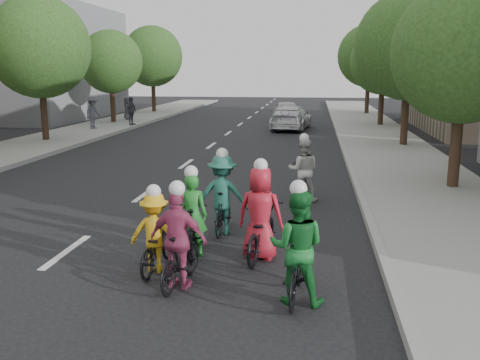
% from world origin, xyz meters
% --- Properties ---
extents(ground, '(120.00, 120.00, 0.00)m').
position_xyz_m(ground, '(0.00, 0.00, 0.00)').
color(ground, black).
rests_on(ground, ground).
extents(curb_left, '(0.18, 80.00, 0.18)m').
position_xyz_m(curb_left, '(-6.05, 10.00, 0.09)').
color(curb_left, '#999993').
rests_on(curb_left, ground).
extents(sidewalk_right, '(4.00, 80.00, 0.15)m').
position_xyz_m(sidewalk_right, '(8.00, 10.00, 0.07)').
color(sidewalk_right, gray).
rests_on(sidewalk_right, ground).
extents(curb_right, '(0.18, 80.00, 0.18)m').
position_xyz_m(curb_right, '(6.05, 10.00, 0.09)').
color(curb_right, '#999993').
rests_on(curb_right, ground).
extents(bldg_sw, '(10.00, 14.00, 8.00)m').
position_xyz_m(bldg_sw, '(-16.00, 28.00, 4.00)').
color(bldg_sw, slate).
rests_on(bldg_sw, ground).
extents(tree_l_3, '(4.80, 4.80, 6.93)m').
position_xyz_m(tree_l_3, '(-8.20, 15.00, 4.52)').
color(tree_l_3, black).
rests_on(tree_l_3, ground).
extents(tree_l_4, '(4.00, 4.00, 5.97)m').
position_xyz_m(tree_l_4, '(-8.20, 24.00, 3.96)').
color(tree_l_4, black).
rests_on(tree_l_4, ground).
extents(tree_l_5, '(4.80, 4.80, 6.93)m').
position_xyz_m(tree_l_5, '(-8.20, 33.00, 4.52)').
color(tree_l_5, black).
rests_on(tree_l_5, ground).
extents(tree_r_0, '(4.00, 4.00, 5.97)m').
position_xyz_m(tree_r_0, '(8.80, 6.60, 3.96)').
color(tree_r_0, black).
rests_on(tree_r_0, ground).
extents(tree_r_1, '(4.80, 4.80, 6.93)m').
position_xyz_m(tree_r_1, '(8.80, 15.60, 4.52)').
color(tree_r_1, black).
rests_on(tree_r_1, ground).
extents(tree_r_2, '(4.00, 4.00, 5.97)m').
position_xyz_m(tree_r_2, '(8.80, 24.60, 3.96)').
color(tree_r_2, black).
rests_on(tree_r_2, ground).
extents(tree_r_3, '(4.80, 4.80, 6.93)m').
position_xyz_m(tree_r_3, '(8.80, 33.60, 4.52)').
color(tree_r_3, black).
rests_on(tree_r_3, ground).
extents(cyclist_0, '(0.93, 1.94, 1.91)m').
position_xyz_m(cyclist_0, '(3.79, 0.22, 0.66)').
color(cyclist_0, black).
rests_on(cyclist_0, ground).
extents(cyclist_1, '(0.61, 1.63, 1.75)m').
position_xyz_m(cyclist_1, '(2.50, 0.19, 0.61)').
color(cyclist_1, black).
rests_on(cyclist_1, ground).
extents(cyclist_2, '(0.94, 1.67, 1.57)m').
position_xyz_m(cyclist_2, '(2.03, -0.68, 0.57)').
color(cyclist_2, black).
rests_on(cyclist_2, ground).
extents(cyclist_3, '(1.01, 1.56, 1.79)m').
position_xyz_m(cyclist_3, '(2.62, -1.35, 0.66)').
color(cyclist_3, black).
rests_on(cyclist_3, ground).
extents(cyclist_4, '(1.13, 1.62, 1.88)m').
position_xyz_m(cyclist_4, '(2.83, 1.64, 0.74)').
color(cyclist_4, black).
rests_on(cyclist_4, ground).
extents(cyclist_5, '(0.91, 1.69, 1.91)m').
position_xyz_m(cyclist_5, '(4.53, -1.64, 0.72)').
color(cyclist_5, black).
rests_on(cyclist_5, ground).
extents(cyclist_6, '(0.83, 1.83, 1.84)m').
position_xyz_m(cyclist_6, '(4.49, 4.89, 0.65)').
color(cyclist_6, black).
rests_on(cyclist_6, ground).
extents(follow_car_lead, '(2.50, 5.02, 1.40)m').
position_xyz_m(follow_car_lead, '(3.40, 22.21, 0.70)').
color(follow_car_lead, silver).
rests_on(follow_car_lead, ground).
extents(follow_car_trail, '(2.20, 4.39, 1.43)m').
position_xyz_m(follow_car_trail, '(2.83, 27.36, 0.72)').
color(follow_car_trail, silver).
rests_on(follow_car_trail, ground).
extents(spectator_0, '(0.96, 1.33, 1.86)m').
position_xyz_m(spectator_0, '(-7.84, 19.96, 1.08)').
color(spectator_0, '#535461').
rests_on(spectator_0, sidewalk_left).
extents(spectator_1, '(0.65, 1.09, 1.74)m').
position_xyz_m(spectator_1, '(-6.30, 22.05, 1.02)').
color(spectator_1, '#474753').
rests_on(spectator_1, sidewalk_left).
extents(spectator_2, '(0.59, 0.80, 1.49)m').
position_xyz_m(spectator_2, '(-7.89, 25.76, 0.89)').
color(spectator_2, '#51505D').
rests_on(spectator_2, sidewalk_left).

